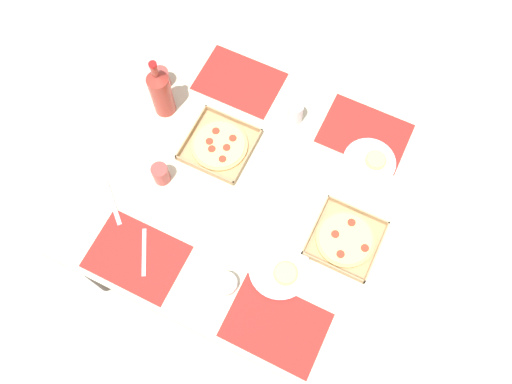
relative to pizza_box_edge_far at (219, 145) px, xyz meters
name	(u,v)px	position (x,y,z in m)	size (l,w,h in m)	color
ground_plane	(256,244)	(-0.23, 0.12, -0.75)	(6.00, 6.00, 0.00)	beige
dining_table	(256,201)	(-0.23, 0.12, -0.11)	(1.32, 1.18, 0.74)	#3F3328
placemat_near_left	(365,133)	(-0.52, -0.32, -0.01)	(0.36, 0.26, 0.00)	red
placemat_near_right	(239,81)	(0.07, -0.32, -0.01)	(0.36, 0.26, 0.00)	red
placemat_far_left	(276,325)	(-0.52, 0.56, -0.01)	(0.36, 0.26, 0.00)	red
placemat_far_right	(137,256)	(0.07, 0.56, -0.01)	(0.36, 0.26, 0.00)	red
pizza_box_edge_far	(219,145)	(0.00, 0.00, 0.00)	(0.27, 0.27, 0.04)	tan
pizza_box_center	(345,239)	(-0.63, 0.15, 0.00)	(0.26, 0.26, 0.04)	tan
plate_near_left	(280,270)	(-0.45, 0.37, 0.00)	(0.24, 0.24, 0.03)	white
plate_middle	(370,162)	(-0.59, -0.20, 0.00)	(0.22, 0.22, 0.03)	white
soda_bottle	(161,92)	(0.29, -0.06, 0.12)	(0.09, 0.09, 0.32)	#B2382D
cup_clear_left	(161,78)	(0.36, -0.16, 0.03)	(0.07, 0.07, 0.09)	#BF4742
cup_dark	(161,174)	(0.14, 0.23, 0.04)	(0.07, 0.07, 0.09)	#BF4742
cup_clear_right	(296,113)	(-0.23, -0.26, 0.04)	(0.07, 0.07, 0.11)	silver
condiment_bowl	(226,284)	(-0.29, 0.51, 0.01)	(0.09, 0.09, 0.04)	white
fork_by_near_left	(144,252)	(0.05, 0.53, -0.01)	(0.19, 0.02, 0.01)	#B7B7BC
knife_by_near_right	(112,202)	(0.27, 0.41, -0.01)	(0.21, 0.02, 0.01)	#B7B7BC
fork_by_far_right	(192,207)	(-0.02, 0.29, -0.01)	(0.19, 0.02, 0.01)	#B7B7BC
fork_by_far_left	(306,178)	(-0.39, -0.03, -0.01)	(0.19, 0.02, 0.01)	#B7B7BC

